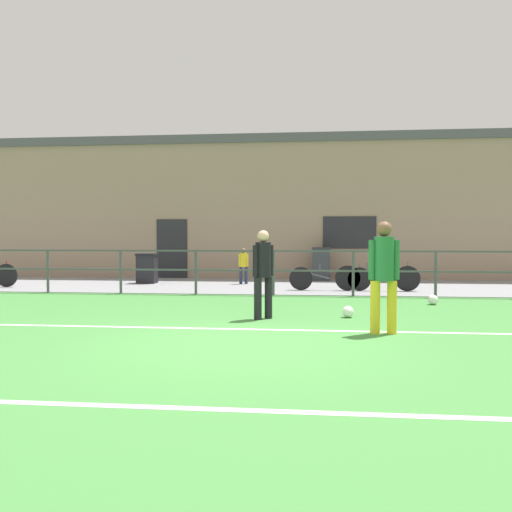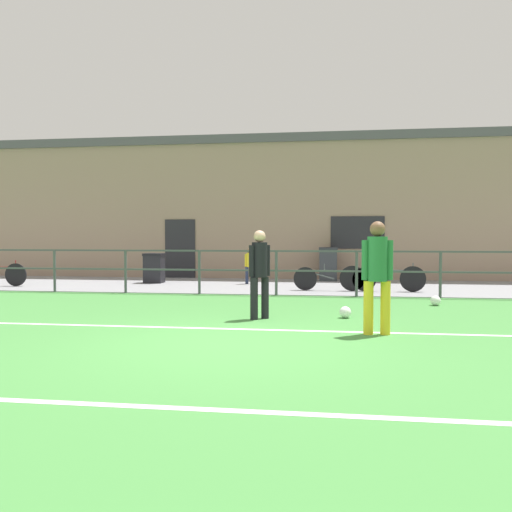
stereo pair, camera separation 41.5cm
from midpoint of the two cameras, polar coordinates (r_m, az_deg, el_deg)
name	(u,v)px [view 1 (the left image)]	position (r m, az deg, el deg)	size (l,w,h in m)	color
ground	(243,344)	(7.52, -3.04, -9.53)	(60.00, 44.00, 0.04)	#42843D
field_line_touchline	(252,329)	(8.58, -1.89, -7.93)	(36.00, 0.11, 0.00)	white
field_line_hash	(201,409)	(4.82, -8.57, -16.02)	(36.00, 0.11, 0.00)	white
pavement_strip	(279,286)	(15.89, 1.78, -3.24)	(48.00, 5.00, 0.02)	gray
perimeter_fence	(273,266)	(13.35, 1.00, -1.09)	(36.07, 0.07, 1.15)	#474C51
clubhouse_facade	(285,208)	(19.54, 2.58, 5.19)	(28.00, 2.56, 5.06)	gray
player_goalkeeper	(263,269)	(9.53, -0.47, -1.39)	(0.36, 0.32, 1.61)	black
player_striker	(384,270)	(8.28, 12.27, -1.50)	(0.47, 0.30, 1.73)	gold
soccer_ball_match	(433,300)	(12.16, 17.67, -4.53)	(0.22, 0.22, 0.22)	white
soccer_ball_spare	(348,312)	(9.90, 8.72, -5.98)	(0.21, 0.21, 0.21)	white
spectator_child	(243,264)	(16.39, -2.09, -0.83)	(0.30, 0.19, 1.11)	#232D4C
bicycle_parked_1	(330,278)	(14.52, 7.17, -2.40)	(2.23, 0.04, 0.74)	black
bicycle_parked_2	(377,278)	(14.60, 12.17, -2.32)	(2.28, 0.04, 0.78)	black
trash_bin_0	(147,268)	(17.02, -12.38, -1.29)	(0.61, 0.52, 0.94)	black
trash_bin_1	(321,264)	(17.75, 6.37, -0.84)	(0.61, 0.52, 1.11)	#33383D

